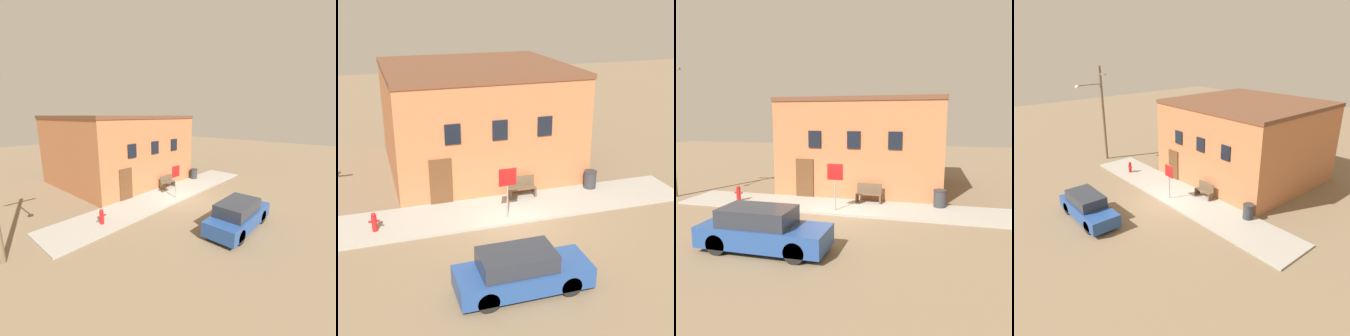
% 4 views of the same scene
% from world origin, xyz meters
% --- Properties ---
extents(ground_plane, '(80.00, 80.00, 0.00)m').
position_xyz_m(ground_plane, '(0.00, 0.00, 0.00)').
color(ground_plane, '#7A664C').
extents(sidewalk, '(16.92, 2.85, 0.10)m').
position_xyz_m(sidewalk, '(0.00, 1.42, 0.05)').
color(sidewalk, '#9E998E').
rests_on(sidewalk, ground).
extents(brick_building, '(9.30, 8.94, 5.54)m').
position_xyz_m(brick_building, '(0.23, 7.26, 2.77)').
color(brick_building, '#B26B42').
rests_on(brick_building, ground).
extents(fire_hydrant, '(0.45, 0.21, 0.81)m').
position_xyz_m(fire_hydrant, '(-5.56, 1.03, 0.50)').
color(fire_hydrant, red).
rests_on(fire_hydrant, sidewalk).
extents(stop_sign, '(0.76, 0.06, 2.21)m').
position_xyz_m(stop_sign, '(-0.13, 0.57, 1.67)').
color(stop_sign, gray).
rests_on(stop_sign, sidewalk).
extents(bench, '(1.30, 0.44, 0.96)m').
position_xyz_m(bench, '(1.14, 2.41, 0.55)').
color(bench, brown).
rests_on(bench, sidewalk).
extents(trash_bin, '(0.62, 0.62, 0.86)m').
position_xyz_m(trash_bin, '(4.66, 2.39, 0.53)').
color(trash_bin, '#333338').
rests_on(trash_bin, sidewalk).
extents(parked_car, '(4.39, 1.61, 1.48)m').
position_xyz_m(parked_car, '(-1.25, -4.35, 0.71)').
color(parked_car, black).
rests_on(parked_car, ground).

